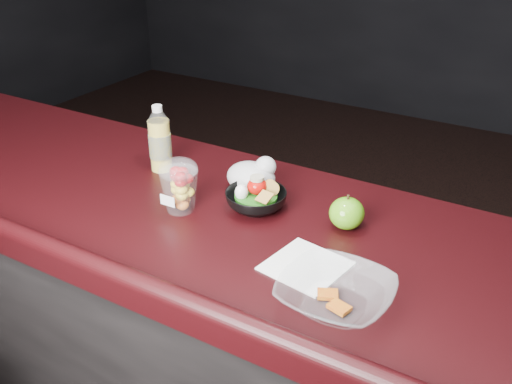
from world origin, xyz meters
TOP-DOWN VIEW (x-y plane):
  - counter at (0.00, 0.30)m, footprint 4.06×0.71m
  - lemonade_bottle at (-0.38, 0.43)m, footprint 0.07×0.07m
  - fruit_cup at (-0.18, 0.26)m, footprint 0.10×0.10m
  - green_apple at (0.22, 0.40)m, footprint 0.09×0.09m
  - plastic_bag at (-0.07, 0.45)m, footprint 0.14×0.11m
  - snack_bowl at (-0.02, 0.37)m, footprint 0.18×0.18m
  - takeout_bowl at (0.32, 0.11)m, footprint 0.23×0.23m
  - paper_napkin at (0.21, 0.20)m, footprint 0.18×0.18m

SIDE VIEW (x-z plane):
  - counter at x=0.00m, z-range 0.00..1.02m
  - paper_napkin at x=0.21m, z-range 1.02..1.02m
  - takeout_bowl at x=0.32m, z-range 1.02..1.07m
  - snack_bowl at x=-0.02m, z-range 1.01..1.09m
  - green_apple at x=0.22m, z-range 1.02..1.10m
  - plastic_bag at x=-0.07m, z-range 1.01..1.12m
  - fruit_cup at x=-0.18m, z-range 1.02..1.17m
  - lemonade_bottle at x=-0.38m, z-range 1.00..1.20m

